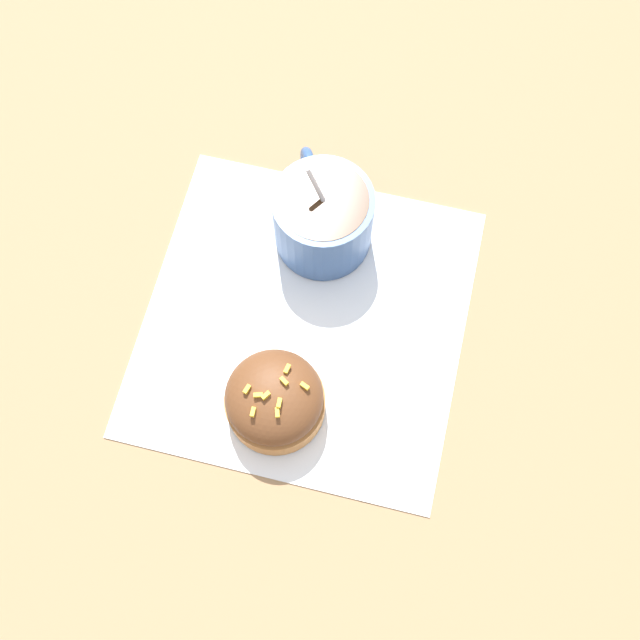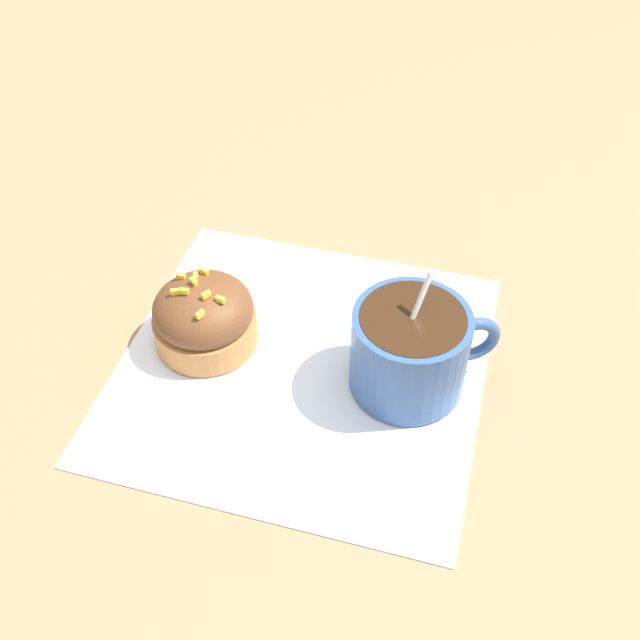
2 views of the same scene
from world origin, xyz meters
TOP-DOWN VIEW (x-y plane):
  - ground_plane at (0.00, 0.00)m, footprint 3.00×3.00m
  - paper_napkin at (0.00, 0.00)m, footprint 0.28×0.28m
  - coffee_cup at (0.08, 0.00)m, footprint 0.11×0.08m
  - frosted_pastry at (-0.08, 0.01)m, footprint 0.08×0.08m

SIDE VIEW (x-z plane):
  - ground_plane at x=0.00m, z-range 0.00..0.00m
  - paper_napkin at x=0.00m, z-range 0.00..0.00m
  - frosted_pastry at x=-0.08m, z-range 0.00..0.06m
  - coffee_cup at x=0.08m, z-range -0.01..0.09m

